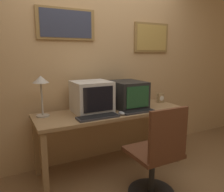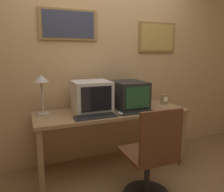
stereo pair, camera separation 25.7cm
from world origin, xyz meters
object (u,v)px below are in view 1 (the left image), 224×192
at_px(monitor_left, 92,97).
at_px(mouse_near_keyboard, 122,113).
at_px(monitor_right, 128,94).
at_px(keyboard_side, 137,111).
at_px(desk_lamp, 41,85).
at_px(office_chair, 157,159).
at_px(keyboard_main, 98,117).
at_px(desk_clock, 160,98).

relative_size(monitor_left, mouse_near_keyboard, 4.15).
height_order(monitor_right, keyboard_side, monitor_right).
bearing_deg(keyboard_side, mouse_near_keyboard, -175.48).
height_order(desk_lamp, office_chair, desk_lamp).
xyz_separation_m(keyboard_main, desk_lamp, (-0.51, 0.33, 0.33)).
bearing_deg(keyboard_main, monitor_right, 26.00).
bearing_deg(office_chair, keyboard_side, 77.23).
bearing_deg(monitor_right, desk_clock, 1.62).
distance_m(keyboard_main, office_chair, 0.73).
bearing_deg(desk_lamp, keyboard_side, -18.27).
bearing_deg(desk_clock, mouse_near_keyboard, -159.95).
relative_size(keyboard_side, desk_clock, 2.97).
relative_size(monitor_left, desk_clock, 3.18).
height_order(mouse_near_keyboard, desk_lamp, desk_lamp).
height_order(monitor_right, keyboard_main, monitor_right).
xyz_separation_m(monitor_left, keyboard_main, (-0.04, -0.27, -0.17)).
xyz_separation_m(monitor_right, desk_clock, (0.54, 0.02, -0.10)).
distance_m(keyboard_side, desk_clock, 0.63).
xyz_separation_m(monitor_left, office_chair, (0.35, -0.78, -0.51)).
xyz_separation_m(monitor_left, desk_clock, (1.03, 0.00, -0.11)).
xyz_separation_m(keyboard_side, office_chair, (-0.12, -0.52, -0.34)).
height_order(keyboard_main, office_chair, office_chair).
relative_size(keyboard_side, mouse_near_keyboard, 3.87).
bearing_deg(office_chair, desk_lamp, 136.35).
relative_size(monitor_right, mouse_near_keyboard, 4.51).
relative_size(keyboard_main, office_chair, 0.48).
bearing_deg(monitor_left, keyboard_main, -98.33).
height_order(monitor_right, desk_clock, monitor_right).
bearing_deg(office_chair, monitor_left, 113.80).
relative_size(monitor_left, desk_lamp, 0.95).
bearing_deg(monitor_right, monitor_left, 178.73).
bearing_deg(mouse_near_keyboard, monitor_left, 130.39).
xyz_separation_m(mouse_near_keyboard, desk_lamp, (-0.79, 0.35, 0.33)).
bearing_deg(monitor_left, desk_lamp, 172.94).
xyz_separation_m(monitor_left, desk_lamp, (-0.55, 0.07, 0.17)).
bearing_deg(keyboard_main, desk_lamp, 146.65).
bearing_deg(mouse_near_keyboard, office_chair, -78.17).
relative_size(mouse_near_keyboard, desk_clock, 0.77).
relative_size(keyboard_side, desk_lamp, 0.89).
relative_size(keyboard_side, office_chair, 0.42).
bearing_deg(desk_clock, monitor_right, -178.38).
height_order(monitor_left, mouse_near_keyboard, monitor_left).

